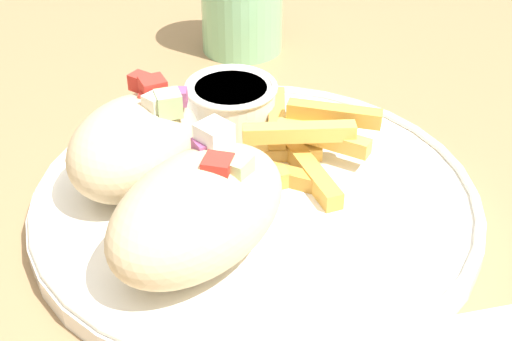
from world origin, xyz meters
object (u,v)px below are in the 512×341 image
at_px(plate, 256,200).
at_px(sauce_ramekin, 231,104).
at_px(fries_pile, 292,145).
at_px(water_glass, 242,1).
at_px(pita_sandwich_far, 136,145).
at_px(pita_sandwich_near, 199,210).

distance_m(plate, sauce_ramekin, 0.09).
distance_m(fries_pile, water_glass, 0.22).
height_order(plate, water_glass, water_glass).
relative_size(pita_sandwich_far, sauce_ramekin, 1.83).
bearing_deg(pita_sandwich_far, plate, -68.86).
bearing_deg(pita_sandwich_far, water_glass, 14.64).
bearing_deg(pita_sandwich_near, water_glass, 32.89).
xyz_separation_m(fries_pile, sauce_ramekin, (-0.02, 0.06, 0.01)).
relative_size(plate, sauce_ramekin, 4.29).
height_order(pita_sandwich_far, sauce_ramekin, pita_sandwich_far).
bearing_deg(pita_sandwich_near, fries_pile, 5.69).
height_order(pita_sandwich_near, sauce_ramekin, pita_sandwich_near).
bearing_deg(pita_sandwich_far, pita_sandwich_near, -117.02).
bearing_deg(sauce_ramekin, plate, -99.78).
xyz_separation_m(pita_sandwich_near, sauce_ramekin, (0.07, 0.13, -0.01)).
bearing_deg(fries_pile, pita_sandwich_near, -142.83).
relative_size(fries_pile, water_glass, 1.33).
bearing_deg(pita_sandwich_far, sauce_ramekin, -9.57).
bearing_deg(fries_pile, water_glass, 78.17).
relative_size(pita_sandwich_near, water_glass, 1.41).
xyz_separation_m(plate, water_glass, (0.08, 0.24, 0.04)).
xyz_separation_m(plate, sauce_ramekin, (0.02, 0.09, 0.03)).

